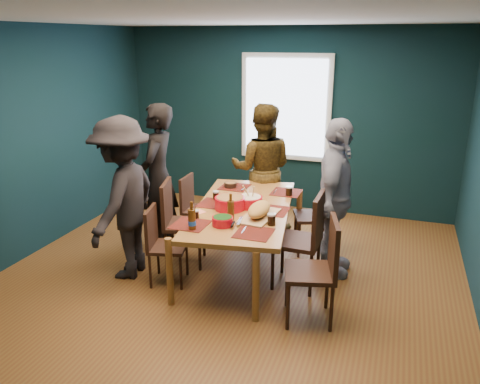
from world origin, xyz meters
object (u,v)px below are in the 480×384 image
at_px(chair_left_near, 160,240).
at_px(person_back, 262,169).
at_px(dining_table, 243,213).
at_px(chair_left_far, 194,204).
at_px(person_near_left, 123,199).
at_px(bowl_dumpling, 250,201).
at_px(chair_left_mid, 176,217).
at_px(person_far_left, 158,177).
at_px(chair_right_near, 321,263).
at_px(chair_right_far, 320,209).
at_px(chair_right_mid, 307,233).
at_px(person_right, 335,199).
at_px(cutting_board, 259,211).
at_px(bowl_herbs, 223,221).
at_px(bowl_salad, 230,203).

xyz_separation_m(chair_left_near, person_back, (0.60, 1.74, 0.38)).
distance_m(dining_table, person_back, 1.23).
distance_m(chair_left_far, person_near_left, 1.20).
distance_m(dining_table, chair_left_far, 1.07).
relative_size(person_back, bowl_dumpling, 6.14).
bearing_deg(chair_left_mid, person_far_left, 121.35).
relative_size(chair_left_near, chair_right_near, 0.84).
distance_m(chair_right_far, chair_right_mid, 0.92).
bearing_deg(chair_right_near, chair_left_far, 130.19).
xyz_separation_m(chair_left_mid, chair_right_far, (1.51, 0.85, -0.03)).
xyz_separation_m(person_far_left, person_right, (2.17, -0.05, -0.02)).
bearing_deg(person_back, cutting_board, 93.93).
relative_size(bowl_dumpling, bowl_herbs, 1.34).
distance_m(person_far_left, bowl_herbs, 1.50).
height_order(bowl_salad, bowl_herbs, bowl_salad).
bearing_deg(chair_left_near, cutting_board, 2.99).
bearing_deg(chair_right_near, chair_right_mid, 98.31).
relative_size(chair_left_far, person_far_left, 0.48).
height_order(dining_table, chair_right_near, chair_right_near).
xyz_separation_m(chair_right_near, bowl_salad, (-1.10, 0.61, 0.25)).
bearing_deg(dining_table, chair_left_mid, 175.56).
relative_size(chair_left_far, person_right, 0.49).
distance_m(dining_table, chair_left_mid, 0.79).
bearing_deg(chair_left_far, bowl_salad, -44.16).
xyz_separation_m(chair_right_near, cutting_board, (-0.73, 0.47, 0.25)).
height_order(chair_left_far, chair_right_near, chair_right_near).
height_order(chair_left_far, bowl_salad, bowl_salad).
distance_m(chair_left_near, person_right, 1.92).
bearing_deg(person_near_left, chair_left_far, 158.88).
xyz_separation_m(chair_left_mid, chair_right_mid, (1.52, -0.06, 0.03)).
bearing_deg(person_far_left, chair_left_near, 19.08).
bearing_deg(dining_table, chair_right_far, 37.61).
bearing_deg(person_back, dining_table, 85.16).
xyz_separation_m(chair_right_far, person_near_left, (-1.92, -1.28, 0.34)).
height_order(person_right, bowl_salad, person_right).
bearing_deg(person_near_left, chair_right_far, 118.92).
bearing_deg(bowl_salad, chair_left_far, 137.39).
relative_size(chair_right_far, bowl_dumpling, 3.34).
bearing_deg(person_far_left, chair_left_far, 117.46).
bearing_deg(person_near_left, dining_table, 107.85).
distance_m(bowl_salad, bowl_herbs, 0.47).
relative_size(person_near_left, bowl_salad, 5.38).
relative_size(chair_right_far, person_far_left, 0.52).
bearing_deg(chair_left_mid, chair_right_near, -35.59).
bearing_deg(cutting_board, chair_right_mid, 18.21).
bearing_deg(cutting_board, bowl_herbs, -124.31).
bearing_deg(cutting_board, chair_left_far, 149.62).
distance_m(chair_left_far, bowl_dumpling, 1.13).
height_order(chair_left_near, bowl_salad, bowl_salad).
distance_m(chair_right_near, person_back, 2.24).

